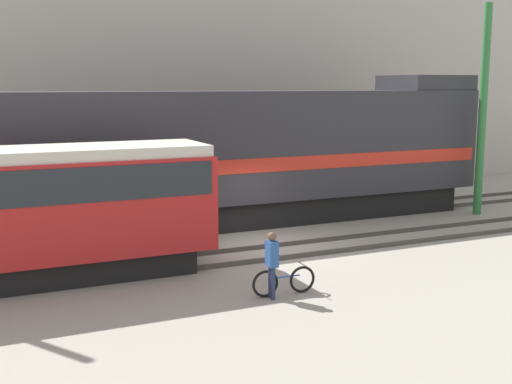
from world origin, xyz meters
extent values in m
plane|color=#9E998C|center=(0.00, 0.00, 0.00)|extent=(120.00, 120.00, 0.00)
cube|color=#47423D|center=(0.00, -1.74, 0.07)|extent=(60.00, 0.07, 0.14)
cube|color=#47423D|center=(0.00, -0.31, 0.07)|extent=(60.00, 0.07, 0.14)
cube|color=#47423D|center=(0.00, 2.68, 0.07)|extent=(60.00, 0.07, 0.14)
cube|color=#47423D|center=(0.00, 4.12, 0.07)|extent=(60.00, 0.07, 0.14)
cube|color=#B7B2A8|center=(0.00, 12.73, 5.26)|extent=(41.95, 6.00, 10.52)
cube|color=black|center=(0.65, 3.40, 0.50)|extent=(17.90, 2.55, 1.00)
cube|color=#2D2D33|center=(0.65, 3.40, 2.97)|extent=(19.46, 3.00, 3.94)
cube|color=red|center=(0.65, 3.40, 2.38)|extent=(19.07, 3.04, 0.50)
cube|color=#2D2D33|center=(8.88, 3.40, 5.24)|extent=(3.00, 2.85, 0.60)
cube|color=black|center=(-7.04, -1.02, 0.35)|extent=(7.94, 2.00, 0.70)
cube|color=#B21E1E|center=(-7.04, -1.02, 1.98)|extent=(9.03, 2.50, 2.56)
cube|color=#1E2328|center=(-7.04, -1.02, 2.71)|extent=(8.67, 2.54, 0.90)
cube|color=beige|center=(-7.04, -1.02, 3.41)|extent=(8.85, 2.38, 0.30)
torus|color=black|center=(-1.20, -4.66, 0.34)|extent=(0.69, 0.10, 0.69)
torus|color=black|center=(-2.19, -4.61, 0.34)|extent=(0.69, 0.10, 0.69)
cylinder|color=#1E4C99|center=(-1.70, -4.63, 0.46)|extent=(0.85, 0.08, 0.04)
cylinder|color=#1E4C99|center=(-2.05, -4.61, 0.50)|extent=(0.03, 0.03, 0.31)
cylinder|color=#262626|center=(-1.20, -4.66, 0.74)|extent=(0.05, 0.44, 0.02)
cylinder|color=#232D4C|center=(-2.09, -4.68, 0.41)|extent=(0.11, 0.11, 0.82)
cylinder|color=#232D4C|center=(-2.10, -4.84, 0.41)|extent=(0.11, 0.11, 0.82)
cube|color=#264C8C|center=(-2.09, -4.76, 1.13)|extent=(0.24, 0.37, 0.63)
sphere|color=brown|center=(-2.09, -4.76, 1.56)|extent=(0.22, 0.22, 0.22)
cylinder|color=#2D7238|center=(9.97, 1.19, 4.14)|extent=(0.31, 0.31, 8.27)
camera|label=1|loc=(-8.62, -18.29, 5.17)|focal=45.00mm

